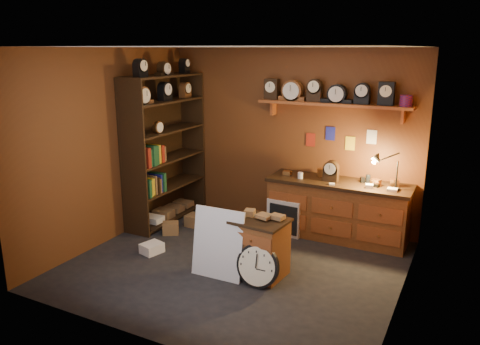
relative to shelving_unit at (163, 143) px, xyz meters
name	(u,v)px	position (x,y,z in m)	size (l,w,h in m)	color
floor	(236,264)	(1.79, -0.98, -1.25)	(4.00, 4.00, 0.00)	black
room_shell	(243,131)	(1.84, -0.87, 0.47)	(4.02, 3.62, 2.71)	brown
shelving_unit	(163,143)	(0.00, 0.00, 0.00)	(0.47, 1.60, 2.58)	black
workbench	(338,206)	(2.68, 0.49, -0.78)	(2.03, 0.66, 1.36)	brown
low_cabinet	(260,245)	(2.18, -1.09, -0.86)	(0.67, 0.58, 0.80)	brown
big_round_clock	(258,266)	(2.28, -1.37, -1.00)	(0.52, 0.17, 0.52)	black
white_panel	(218,276)	(1.74, -1.35, -1.25)	(0.65, 0.03, 0.87)	silver
mini_fridge	(290,214)	(1.98, 0.41, -0.98)	(0.55, 0.57, 0.54)	silver
floor_box_a	(196,220)	(0.61, -0.07, -1.16)	(0.29, 0.25, 0.18)	brown
floor_box_b	(152,248)	(0.62, -1.18, -1.19)	(0.23, 0.27, 0.14)	white
floor_box_c	(171,228)	(0.45, -0.51, -1.17)	(0.23, 0.19, 0.17)	brown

